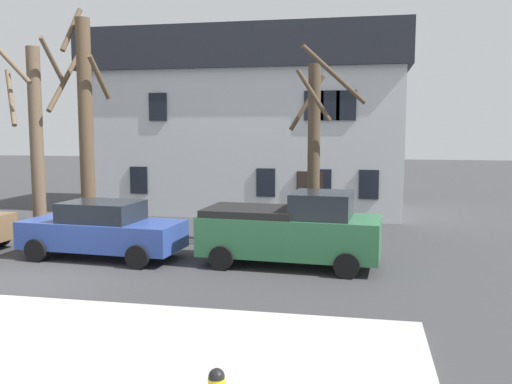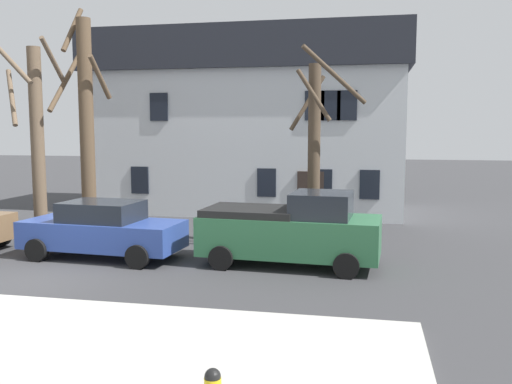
# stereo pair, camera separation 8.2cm
# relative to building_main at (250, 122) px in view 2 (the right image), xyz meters

# --- Properties ---
(ground_plane) EXTENTS (120.00, 120.00, 0.00)m
(ground_plane) POSITION_rel_building_main_xyz_m (-2.86, -13.53, -4.20)
(ground_plane) COLOR #38383A
(building_main) EXTENTS (14.52, 6.53, 8.24)m
(building_main) POSITION_rel_building_main_xyz_m (0.00, 0.00, 0.00)
(building_main) COLOR silver
(building_main) RESTS_ON ground_plane
(tree_bare_mid) EXTENTS (2.03, 2.01, 6.96)m
(tree_bare_mid) POSITION_rel_building_main_xyz_m (-6.02, -8.15, -0.60)
(tree_bare_mid) COLOR brown
(tree_bare_mid) RESTS_ON ground_plane
(tree_bare_far) EXTENTS (1.81, 1.91, 8.20)m
(tree_bare_far) POSITION_rel_building_main_xyz_m (-4.47, -7.44, -0.12)
(tree_bare_far) COLOR brown
(tree_bare_far) RESTS_ON ground_plane
(tree_bare_end) EXTENTS (2.52, 2.53, 6.30)m
(tree_bare_end) POSITION_rel_building_main_xyz_m (3.84, -8.07, -0.99)
(tree_bare_end) COLOR #4C3D2D
(tree_bare_end) RESTS_ON ground_plane
(car_blue_sedan) EXTENTS (4.90, 2.36, 1.71)m
(car_blue_sedan) POSITION_rel_building_main_xyz_m (-2.21, -10.83, -3.34)
(car_blue_sedan) COLOR #2D4799
(car_blue_sedan) RESTS_ON ground_plane
(pickup_truck_green) EXTENTS (5.12, 2.50, 2.11)m
(pickup_truck_green) POSITION_rel_building_main_xyz_m (3.45, -10.62, -3.18)
(pickup_truck_green) COLOR #2D6B42
(pickup_truck_green) RESTS_ON ground_plane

